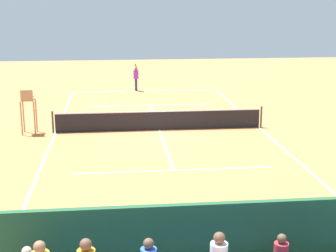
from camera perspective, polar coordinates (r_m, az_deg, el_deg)
name	(u,v)px	position (r m, az deg, el deg)	size (l,w,h in m)	color
ground_plane	(159,130)	(24.73, -0.99, -0.46)	(60.00, 60.00, 0.00)	#D17542
court_line_markings	(159,130)	(24.77, -1.00, -0.43)	(10.10, 22.20, 0.01)	white
tennis_net	(159,120)	(24.61, -1.00, 0.67)	(10.30, 0.10, 1.07)	black
backdrop_wall	(217,246)	(11.34, 5.58, -13.29)	(18.00, 0.16, 2.00)	#235633
umpire_chair	(28,107)	(24.66, -15.51, 2.11)	(0.67, 0.67, 2.14)	#A88456
courtside_bench	(314,243)	(12.86, 16.15, -12.56)	(1.80, 0.40, 0.93)	#234C2D
tennis_player	(136,76)	(35.42, -3.64, 5.61)	(0.40, 0.55, 1.93)	navy
tennis_racket	(124,90)	(35.67, -4.97, 4.02)	(0.44, 0.57, 0.03)	black
tennis_ball_near	(111,98)	(32.87, -6.45, 3.15)	(0.07, 0.07, 0.07)	#CCDB33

